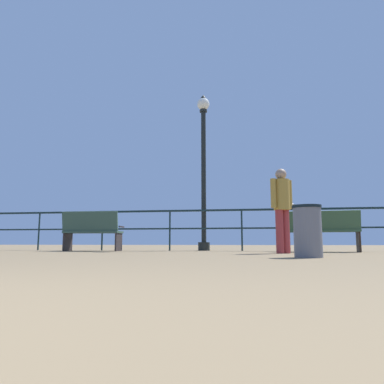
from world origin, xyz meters
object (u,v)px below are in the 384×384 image
at_px(trash_bin, 308,231).
at_px(bench_near_left, 92,230).
at_px(seagull_on_rail, 290,205).
at_px(lamppost_center, 204,160).
at_px(person_by_bench, 282,204).
at_px(bench_near_right, 323,229).

bearing_deg(trash_bin, bench_near_left, 146.56).
bearing_deg(seagull_on_rail, lamppost_center, 173.19).
bearing_deg(person_by_bench, lamppost_center, 129.70).
distance_m(seagull_on_rail, trash_bin, 4.03).
bearing_deg(bench_near_left, trash_bin, -33.44).
xyz_separation_m(bench_near_left, trash_bin, (4.74, -3.13, -0.15)).
bearing_deg(trash_bin, seagull_on_rail, 87.88).
height_order(person_by_bench, trash_bin, person_by_bench).
bearing_deg(bench_near_left, seagull_on_rail, 9.52).
relative_size(bench_near_left, person_by_bench, 0.85).
relative_size(bench_near_left, lamppost_center, 0.33).
xyz_separation_m(bench_near_right, lamppost_center, (-2.84, 1.07, 1.92)).
distance_m(lamppost_center, trash_bin, 5.13).
bearing_deg(trash_bin, lamppost_center, 116.14).
height_order(bench_near_right, trash_bin, bench_near_right).
relative_size(bench_near_right, seagull_on_rail, 4.44).
relative_size(bench_near_left, seagull_on_rail, 4.00).
distance_m(lamppost_center, seagull_on_rail, 2.58).
bearing_deg(bench_near_right, bench_near_left, -179.87).
height_order(bench_near_left, bench_near_right, bench_near_left).
distance_m(bench_near_left, bench_near_right, 5.52).
relative_size(person_by_bench, seagull_on_rail, 4.69).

